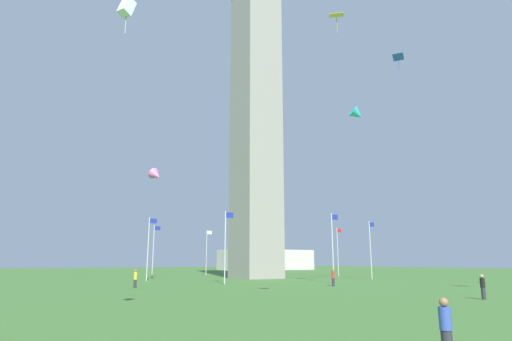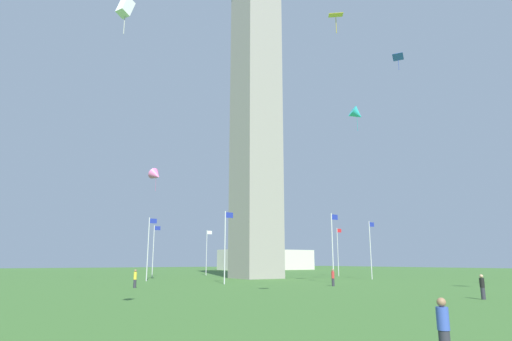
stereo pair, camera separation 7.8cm
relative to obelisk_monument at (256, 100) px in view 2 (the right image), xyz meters
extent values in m
plane|color=#3D6B2D|center=(0.00, 0.00, -29.08)|extent=(260.00, 260.00, 0.00)
cube|color=gray|center=(0.00, 0.00, -3.49)|extent=(6.40, 6.40, 51.18)
cylinder|color=silver|center=(17.27, 0.00, -24.87)|extent=(0.14, 0.14, 8.41)
cube|color=red|center=(17.82, 0.00, -21.12)|extent=(1.00, 0.03, 0.64)
cylinder|color=silver|center=(12.21, 12.21, -24.87)|extent=(0.14, 0.14, 8.41)
cube|color=#1E2D99|center=(12.76, 12.21, -21.12)|extent=(1.00, 0.03, 0.64)
cylinder|color=silver|center=(0.00, 17.27, -24.87)|extent=(0.14, 0.14, 8.41)
cube|color=white|center=(0.55, 17.27, -21.12)|extent=(1.00, 0.03, 0.64)
cylinder|color=silver|center=(-12.21, 12.21, -24.87)|extent=(0.14, 0.14, 8.41)
cube|color=#1E2D99|center=(-11.66, 12.21, -21.12)|extent=(1.00, 0.03, 0.64)
cylinder|color=silver|center=(-17.27, 0.00, -24.87)|extent=(0.14, 0.14, 8.41)
cube|color=#1E2D99|center=(-16.72, 0.00, -21.12)|extent=(1.00, 0.03, 0.64)
cylinder|color=silver|center=(-12.21, -12.21, -24.87)|extent=(0.14, 0.14, 8.41)
cube|color=#1E2D99|center=(-11.66, -12.21, -21.12)|extent=(1.00, 0.03, 0.64)
cylinder|color=silver|center=(0.00, -17.27, -24.87)|extent=(0.14, 0.14, 8.41)
cube|color=#1E2D99|center=(0.55, -17.27, -21.12)|extent=(1.00, 0.03, 0.64)
cylinder|color=silver|center=(12.21, -12.21, -24.87)|extent=(0.14, 0.14, 8.41)
cube|color=#1E2D99|center=(12.76, -12.21, -21.12)|extent=(1.00, 0.03, 0.64)
cylinder|color=#3851B2|center=(-25.92, -49.31, -27.99)|extent=(0.32, 0.32, 0.59)
sphere|color=#936B4C|center=(-25.92, -49.31, -27.57)|extent=(0.24, 0.24, 0.24)
cylinder|color=#2D2D38|center=(-4.46, -21.96, -28.68)|extent=(0.29, 0.29, 0.80)
cylinder|color=red|center=(-4.46, -21.96, -27.91)|extent=(0.32, 0.32, 0.73)
sphere|color=#936B4C|center=(-4.46, -21.96, -27.43)|extent=(0.24, 0.24, 0.24)
cylinder|color=#2D2D38|center=(-6.81, -39.48, -28.68)|extent=(0.29, 0.29, 0.80)
cylinder|color=black|center=(-6.81, -39.48, -27.96)|extent=(0.32, 0.32, 0.64)
sphere|color=tan|center=(-6.81, -39.48, -27.52)|extent=(0.24, 0.24, 0.24)
cylinder|color=#2D2D38|center=(-23.02, -13.56, -28.68)|extent=(0.29, 0.29, 0.80)
cylinder|color=yellow|center=(-23.02, -13.56, -27.91)|extent=(0.32, 0.32, 0.74)
sphere|color=#936B4C|center=(-23.02, -13.56, -27.42)|extent=(0.24, 0.24, 0.24)
cube|color=white|center=(-32.31, -39.66, -15.77)|extent=(0.82, 0.71, 0.92)
cylinder|color=#A7A7A7|center=(-32.31, -39.66, -16.49)|extent=(0.04, 0.04, 1.08)
cone|color=pink|center=(-17.63, -2.82, -15.33)|extent=(2.13, 2.38, 2.02)
cylinder|color=#A44A79|center=(-17.63, -2.82, -16.56)|extent=(0.04, 0.04, 1.85)
cube|color=blue|center=(1.82, -27.43, -3.41)|extent=(1.57, 1.59, 0.41)
cylinder|color=#233C9D|center=(1.82, -27.43, -4.34)|extent=(0.04, 0.04, 1.41)
cube|color=yellow|center=(-19.32, -39.14, -11.43)|extent=(1.23, 1.22, 0.27)
cylinder|color=#A4921C|center=(-19.32, -39.14, -12.14)|extent=(0.04, 0.04, 1.06)
cone|color=#33C6D1|center=(-1.65, -23.91, -9.99)|extent=(2.31, 2.09, 1.93)
cylinder|color=teal|center=(-1.65, -23.91, -11.15)|extent=(0.04, 0.04, 1.74)
cube|color=beige|center=(39.15, 54.75, -26.08)|extent=(27.61, 13.09, 6.01)
camera|label=1|loc=(-36.57, -56.53, -26.50)|focal=29.87mm
camera|label=2|loc=(-36.51, -56.58, -26.50)|focal=29.87mm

